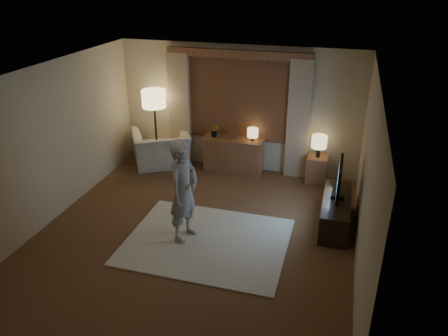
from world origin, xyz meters
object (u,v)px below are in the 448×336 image
(armchair, at_px, (161,149))
(side_table, at_px, (317,170))
(sideboard, at_px, (233,156))
(person, at_px, (183,191))
(tv_stand, at_px, (336,212))

(armchair, relative_size, side_table, 2.10)
(sideboard, height_order, person, person)
(sideboard, height_order, side_table, sideboard)
(armchair, bearing_deg, person, 90.21)
(sideboard, relative_size, tv_stand, 0.86)
(sideboard, bearing_deg, armchair, -175.94)
(armchair, distance_m, side_table, 3.31)
(side_table, height_order, person, person)
(person, bearing_deg, tv_stand, -52.08)
(side_table, bearing_deg, sideboard, 178.34)
(sideboard, bearing_deg, tv_stand, -35.77)
(side_table, distance_m, tv_stand, 1.59)
(armchair, relative_size, tv_stand, 0.84)
(armchair, bearing_deg, sideboard, 153.66)
(side_table, distance_m, person, 3.20)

